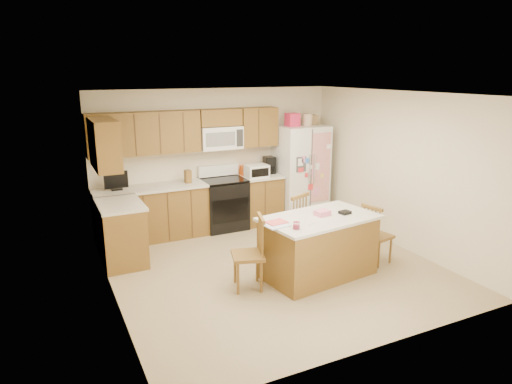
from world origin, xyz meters
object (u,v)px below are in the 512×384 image
refrigerator (300,171)px  windsor_chair_left (250,255)px  windsor_chair_back (291,227)px  windsor_chair_right (376,235)px  island (318,246)px  stove (224,203)px

refrigerator → windsor_chair_left: 3.19m
refrigerator → windsor_chair_back: size_ratio=2.01×
refrigerator → windsor_chair_right: (-0.12, -2.38, -0.49)m
island → stove: bearing=100.1°
island → windsor_chair_left: windsor_chair_left is taller
stove → windsor_chair_back: 1.74m
stove → windsor_chair_right: 2.84m
windsor_chair_right → windsor_chair_back: bearing=142.7°
windsor_chair_left → windsor_chair_back: 1.24m
island → windsor_chair_right: 1.02m
refrigerator → island: refrigerator is taller
refrigerator → island: 2.68m
stove → windsor_chair_right: size_ratio=1.24×
windsor_chair_left → windsor_chair_right: windsor_chair_left is taller
refrigerator → island: bearing=-115.6°
windsor_chair_left → stove: bearing=76.1°
refrigerator → windsor_chair_right: 2.43m
stove → windsor_chair_left: (-0.59, -2.37, -0.01)m
windsor_chair_left → windsor_chair_right: bearing=-2.0°
island → refrigerator: bearing=64.4°
stove → windsor_chair_left: stove is taller
stove → island: size_ratio=0.66×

